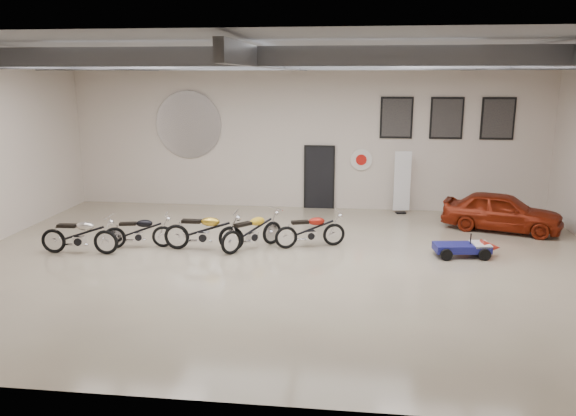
# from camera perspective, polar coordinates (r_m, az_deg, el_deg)

# --- Properties ---
(floor) EXTENTS (16.00, 12.00, 0.01)m
(floor) POSITION_cam_1_polar(r_m,az_deg,el_deg) (13.68, -0.60, -5.64)
(floor) COLOR tan
(floor) RESTS_ON ground
(ceiling) EXTENTS (16.00, 12.00, 0.01)m
(ceiling) POSITION_cam_1_polar(r_m,az_deg,el_deg) (12.95, -0.66, 15.77)
(ceiling) COLOR slate
(ceiling) RESTS_ON back_wall
(back_wall) EXTENTS (16.00, 0.02, 5.00)m
(back_wall) POSITION_cam_1_polar(r_m,az_deg,el_deg) (19.01, 1.74, 7.44)
(back_wall) COLOR beige
(back_wall) RESTS_ON floor
(ceiling_beams) EXTENTS (15.80, 11.80, 0.32)m
(ceiling_beams) POSITION_cam_1_polar(r_m,az_deg,el_deg) (12.94, -0.66, 14.67)
(ceiling_beams) COLOR slate
(ceiling_beams) RESTS_ON ceiling
(door) EXTENTS (0.92, 0.08, 2.10)m
(door) POSITION_cam_1_polar(r_m,az_deg,el_deg) (19.12, 3.19, 3.07)
(door) COLOR black
(door) RESTS_ON back_wall
(logo_plaque) EXTENTS (2.30, 0.06, 1.16)m
(logo_plaque) POSITION_cam_1_polar(r_m,az_deg,el_deg) (19.69, -10.06, 8.32)
(logo_plaque) COLOR silver
(logo_plaque) RESTS_ON back_wall
(poster_left) EXTENTS (1.05, 0.08, 1.35)m
(poster_left) POSITION_cam_1_polar(r_m,az_deg,el_deg) (18.88, 10.96, 9.00)
(poster_left) COLOR black
(poster_left) RESTS_ON back_wall
(poster_mid) EXTENTS (1.05, 0.08, 1.35)m
(poster_mid) POSITION_cam_1_polar(r_m,az_deg,el_deg) (19.06, 15.82, 8.78)
(poster_mid) COLOR black
(poster_mid) RESTS_ON back_wall
(poster_right) EXTENTS (1.05, 0.08, 1.35)m
(poster_right) POSITION_cam_1_polar(r_m,az_deg,el_deg) (19.37, 20.54, 8.50)
(poster_right) COLOR black
(poster_right) RESTS_ON back_wall
(oil_sign) EXTENTS (0.72, 0.10, 0.72)m
(oil_sign) POSITION_cam_1_polar(r_m,az_deg,el_deg) (18.98, 7.45, 4.89)
(oil_sign) COLOR white
(oil_sign) RESTS_ON back_wall
(banner_stand) EXTENTS (0.57, 0.31, 2.00)m
(banner_stand) POSITION_cam_1_polar(r_m,az_deg,el_deg) (18.72, 11.51, 2.44)
(banner_stand) COLOR white
(banner_stand) RESTS_ON floor
(motorcycle_silver) EXTENTS (1.99, 0.70, 1.02)m
(motorcycle_silver) POSITION_cam_1_polar(r_m,az_deg,el_deg) (15.22, -20.47, -2.53)
(motorcycle_silver) COLOR silver
(motorcycle_silver) RESTS_ON floor
(motorcycle_black) EXTENTS (1.86, 0.92, 0.93)m
(motorcycle_black) POSITION_cam_1_polar(r_m,az_deg,el_deg) (15.27, -14.93, -2.26)
(motorcycle_black) COLOR silver
(motorcycle_black) RESTS_ON floor
(motorcycle_gold) EXTENTS (2.08, 0.65, 1.08)m
(motorcycle_gold) POSITION_cam_1_polar(r_m,az_deg,el_deg) (14.69, -8.57, -2.25)
(motorcycle_gold) COLOR silver
(motorcycle_gold) RESTS_ON floor
(motorcycle_yellow) EXTENTS (1.73, 1.84, 1.00)m
(motorcycle_yellow) POSITION_cam_1_polar(r_m,az_deg,el_deg) (14.68, -3.67, -2.29)
(motorcycle_yellow) COLOR silver
(motorcycle_yellow) RESTS_ON floor
(motorcycle_red) EXTENTS (1.96, 1.17, 0.97)m
(motorcycle_red) POSITION_cam_1_polar(r_m,az_deg,el_deg) (14.83, 2.28, -2.18)
(motorcycle_red) COLOR silver
(motorcycle_red) RESTS_ON floor
(go_kart) EXTENTS (1.76, 0.97, 0.61)m
(go_kart) POSITION_cam_1_polar(r_m,az_deg,el_deg) (14.81, 17.78, -3.58)
(go_kart) COLOR navy
(go_kart) RESTS_ON floor
(vintage_car) EXTENTS (2.33, 3.59, 1.14)m
(vintage_car) POSITION_cam_1_polar(r_m,az_deg,el_deg) (17.56, 20.89, -0.33)
(vintage_car) COLOR maroon
(vintage_car) RESTS_ON floor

